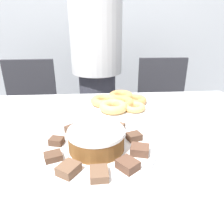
{
  "coord_description": "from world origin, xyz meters",
  "views": [
    {
      "loc": [
        -0.03,
        -0.77,
        1.17
      ],
      "look_at": [
        0.03,
        0.04,
        0.82
      ],
      "focal_mm": 35.0,
      "sensor_mm": 36.0,
      "label": 1
    }
  ],
  "objects": [
    {
      "name": "donut_1",
      "position": [
        0.16,
        0.26,
        0.78
      ],
      "size": [
        0.12,
        0.12,
        0.03
      ],
      "color": "#D18E4C",
      "rests_on": "plate_donuts"
    },
    {
      "name": "donut_4",
      "position": [
        0.04,
        0.17,
        0.79
      ],
      "size": [
        0.13,
        0.13,
        0.04
      ],
      "color": "#E5AD66",
      "rests_on": "plate_donuts"
    },
    {
      "name": "wall_back",
      "position": [
        0.0,
        1.56,
        1.3
      ],
      "size": [
        8.0,
        0.05,
        2.6
      ],
      "color": "#B2B7BC",
      "rests_on": "ground_plane"
    },
    {
      "name": "donut_2",
      "position": [
        0.09,
        0.32,
        0.79
      ],
      "size": [
        0.13,
        0.13,
        0.04
      ],
      "color": "#D18E4C",
      "rests_on": "plate_donuts"
    },
    {
      "name": "lamington_0",
      "position": [
        -0.12,
        -0.27,
        0.78
      ],
      "size": [
        0.07,
        0.08,
        0.03
      ],
      "rotation": [
        0.0,
        0.0,
        4.13
      ],
      "color": "brown",
      "rests_on": "plate_cake"
    },
    {
      "name": "napkin",
      "position": [
        0.39,
        0.04,
        0.76
      ],
      "size": [
        0.13,
        0.12,
        0.01
      ],
      "color": "white",
      "rests_on": "table"
    },
    {
      "name": "office_chair_left",
      "position": [
        -0.57,
        0.84,
        0.41
      ],
      "size": [
        0.45,
        0.45,
        0.87
      ],
      "rotation": [
        0.0,
        0.0,
        0.03
      ],
      "color": "black",
      "rests_on": "ground_plane"
    },
    {
      "name": "lamington_6",
      "position": [
        -0.04,
        -0.0,
        0.78
      ],
      "size": [
        0.04,
        0.05,
        0.03
      ],
      "rotation": [
        0.0,
        0.0,
        7.9
      ],
      "color": "brown",
      "rests_on": "plate_cake"
    },
    {
      "name": "lamington_2",
      "position": [
        0.05,
        -0.26,
        0.78
      ],
      "size": [
        0.07,
        0.08,
        0.03
      ],
      "rotation": [
        0.0,
        0.0,
        5.38
      ],
      "color": "brown",
      "rests_on": "plate_cake"
    },
    {
      "name": "lamington_5",
      "position": [
        0.04,
        -0.03,
        0.78
      ],
      "size": [
        0.07,
        0.07,
        0.03
      ],
      "rotation": [
        0.0,
        0.0,
        7.27
      ],
      "color": "brown",
      "rests_on": "plate_cake"
    },
    {
      "name": "frosted_cake",
      "position": [
        -0.04,
        -0.15,
        0.8
      ],
      "size": [
        0.19,
        0.19,
        0.07
      ],
      "color": "brown",
      "rests_on": "plate_cake"
    },
    {
      "name": "lamington_8",
      "position": [
        -0.18,
        -0.11,
        0.78
      ],
      "size": [
        0.05,
        0.05,
        0.02
      ],
      "rotation": [
        0.0,
        0.0,
        9.15
      ],
      "color": "#513828",
      "rests_on": "plate_cake"
    },
    {
      "name": "donut_0",
      "position": [
        0.09,
        0.23,
        0.78
      ],
      "size": [
        0.12,
        0.12,
        0.04
      ],
      "color": "#D18E4C",
      "rests_on": "plate_donuts"
    },
    {
      "name": "plate_cake",
      "position": [
        -0.04,
        -0.15,
        0.76
      ],
      "size": [
        0.39,
        0.39,
        0.01
      ],
      "color": "white",
      "rests_on": "table"
    },
    {
      "name": "plate_donuts",
      "position": [
        0.09,
        0.23,
        0.76
      ],
      "size": [
        0.35,
        0.35,
        0.01
      ],
      "color": "white",
      "rests_on": "table"
    },
    {
      "name": "lamington_4",
      "position": [
        0.1,
        -0.1,
        0.78
      ],
      "size": [
        0.06,
        0.06,
        0.02
      ],
      "rotation": [
        0.0,
        0.0,
        6.64
      ],
      "color": "#513828",
      "rests_on": "plate_cake"
    },
    {
      "name": "table",
      "position": [
        0.0,
        0.0,
        0.66
      ],
      "size": [
        1.44,
        0.91,
        0.76
      ],
      "color": "silver",
      "rests_on": "ground_plane"
    },
    {
      "name": "donut_5",
      "position": [
        0.14,
        0.17,
        0.78
      ],
      "size": [
        0.1,
        0.1,
        0.03
      ],
      "color": "#E5AD66",
      "rests_on": "plate_donuts"
    },
    {
      "name": "lamington_7",
      "position": [
        -0.13,
        -0.04,
        0.78
      ],
      "size": [
        0.07,
        0.07,
        0.03
      ],
      "rotation": [
        0.0,
        0.0,
        8.53
      ],
      "color": "#513828",
      "rests_on": "plate_cake"
    },
    {
      "name": "office_chair_right",
      "position": [
        0.51,
        0.84,
        0.41
      ],
      "size": [
        0.45,
        0.45,
        0.87
      ],
      "rotation": [
        0.0,
        0.0,
        -0.03
      ],
      "color": "black",
      "rests_on": "ground_plane"
    },
    {
      "name": "donut_3",
      "position": [
        -0.0,
        0.26,
        0.79
      ],
      "size": [
        0.13,
        0.13,
        0.04
      ],
      "color": "tan",
      "rests_on": "plate_donuts"
    },
    {
      "name": "person_standing",
      "position": [
        -0.03,
        0.91,
        0.84
      ],
      "size": [
        0.38,
        0.38,
        1.6
      ],
      "color": "#383842",
      "rests_on": "ground_plane"
    },
    {
      "name": "lamington_9",
      "position": [
        -0.17,
        -0.2,
        0.78
      ],
      "size": [
        0.06,
        0.06,
        0.02
      ],
      "rotation": [
        0.0,
        0.0,
        9.78
      ],
      "color": "#513828",
      "rests_on": "plate_cake"
    },
    {
      "name": "lamington_3",
      "position": [
        0.1,
        -0.19,
        0.78
      ],
      "size": [
        0.07,
        0.06,
        0.03
      ],
      "rotation": [
        0.0,
        0.0,
        6.01
      ],
      "color": "brown",
      "rests_on": "plate_cake"
    },
    {
      "name": "lamington_1",
      "position": [
        -0.03,
        -0.29,
        0.78
      ],
      "size": [
        0.05,
        0.06,
        0.02
      ],
      "rotation": [
        0.0,
        0.0,
        4.76
      ],
      "color": "brown",
      "rests_on": "plate_cake"
    }
  ]
}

